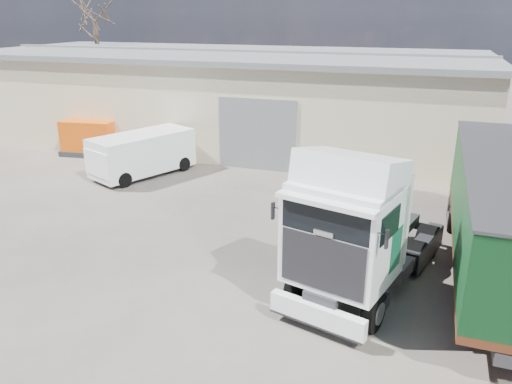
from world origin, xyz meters
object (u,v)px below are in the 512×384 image
(bare_tree, at_px, (93,7))
(box_trailer, at_px, (498,206))
(panel_van, at_px, (139,155))
(orange_skip, at_px, (92,139))
(tractor_unit, at_px, (356,235))

(bare_tree, bearing_deg, box_trailer, -34.56)
(panel_van, relative_size, orange_skip, 1.62)
(bare_tree, height_order, box_trailer, bare_tree)
(bare_tree, distance_m, panel_van, 18.19)
(tractor_unit, relative_size, panel_van, 1.29)
(bare_tree, xyz_separation_m, tractor_unit, (22.34, -20.61, -6.04))
(bare_tree, relative_size, tractor_unit, 1.37)
(tractor_unit, bearing_deg, orange_skip, 162.68)
(box_trailer, height_order, panel_van, box_trailer)
(panel_van, height_order, orange_skip, panel_van)
(box_trailer, bearing_deg, bare_tree, 146.45)
(panel_van, bearing_deg, box_trailer, 5.77)
(tractor_unit, bearing_deg, box_trailer, 50.70)
(tractor_unit, distance_m, orange_skip, 19.16)
(bare_tree, xyz_separation_m, orange_skip, (6.28, -10.20, -7.07))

